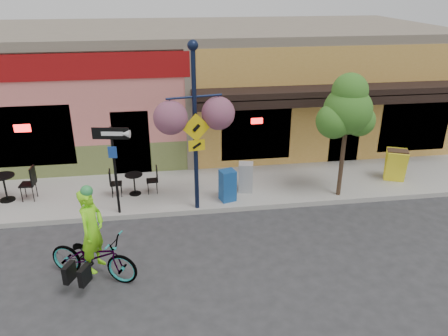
% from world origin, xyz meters
% --- Properties ---
extents(ground, '(90.00, 90.00, 0.00)m').
position_xyz_m(ground, '(0.00, 0.00, 0.00)').
color(ground, '#2D2D30').
rests_on(ground, ground).
extents(sidewalk, '(24.00, 3.00, 0.15)m').
position_xyz_m(sidewalk, '(0.00, 2.00, 0.07)').
color(sidewalk, '#9E9B93').
rests_on(sidewalk, ground).
extents(curb, '(24.00, 0.12, 0.15)m').
position_xyz_m(curb, '(0.00, 0.55, 0.07)').
color(curb, '#A8A59E').
rests_on(curb, ground).
extents(building, '(18.20, 8.20, 4.50)m').
position_xyz_m(building, '(0.00, 7.50, 2.25)').
color(building, '#D7726A').
rests_on(building, ground).
extents(bicycle, '(2.22, 1.50, 1.10)m').
position_xyz_m(bicycle, '(-3.63, -2.01, 0.55)').
color(bicycle, maroon).
rests_on(bicycle, ground).
extents(cyclist_rider, '(0.70, 0.83, 1.92)m').
position_xyz_m(cyclist_rider, '(-3.58, -2.01, 0.96)').
color(cyclist_rider, '#8BFF1A').
rests_on(cyclist_rider, ground).
extents(lamp_post, '(1.58, 0.85, 4.68)m').
position_xyz_m(lamp_post, '(-1.10, 0.65, 2.49)').
color(lamp_post, '#101933').
rests_on(lamp_post, sidewalk).
extents(one_way_sign, '(0.99, 0.37, 2.52)m').
position_xyz_m(one_way_sign, '(-3.29, 0.68, 1.41)').
color(one_way_sign, black).
rests_on(one_way_sign, sidewalk).
extents(cafe_set_left, '(1.80, 0.97, 1.05)m').
position_xyz_m(cafe_set_left, '(-6.63, 1.90, 0.68)').
color(cafe_set_left, black).
rests_on(cafe_set_left, sidewalk).
extents(cafe_set_right, '(1.46, 0.79, 0.85)m').
position_xyz_m(cafe_set_right, '(-2.90, 1.78, 0.58)').
color(cafe_set_right, black).
rests_on(cafe_set_right, sidewalk).
extents(newspaper_box_blue, '(0.51, 0.48, 0.95)m').
position_xyz_m(newspaper_box_blue, '(-0.16, 0.98, 0.62)').
color(newspaper_box_blue, '#184B92').
rests_on(newspaper_box_blue, sidewalk).
extents(newspaper_box_grey, '(0.50, 0.47, 0.92)m').
position_xyz_m(newspaper_box_grey, '(0.48, 1.50, 0.61)').
color(newspaper_box_grey, '#A1A1A1').
rests_on(newspaper_box_grey, sidewalk).
extents(street_tree, '(1.91, 1.91, 3.74)m').
position_xyz_m(street_tree, '(3.23, 0.85, 2.02)').
color(street_tree, '#3D7A26').
rests_on(street_tree, sidewalk).
extents(sandwich_board, '(0.76, 0.67, 1.05)m').
position_xyz_m(sandwich_board, '(5.34, 1.39, 0.67)').
color(sandwich_board, yellow).
rests_on(sandwich_board, sidewalk).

